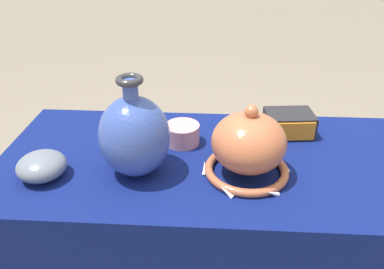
{
  "coord_description": "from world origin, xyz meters",
  "views": [
    {
      "loc": [
        0.0,
        -0.9,
        1.34
      ],
      "look_at": [
        -0.05,
        -0.04,
        0.85
      ],
      "focal_mm": 35.0,
      "sensor_mm": 36.0,
      "label": 1
    }
  ],
  "objects_px": {
    "mosaic_tile_box": "(289,123)",
    "vase_dome_bell": "(248,147)",
    "pot_squat_rose": "(182,134)",
    "bowl_shallow_slate": "(41,166)",
    "vase_tall_bulbous": "(134,135)"
  },
  "relations": [
    {
      "from": "vase_dome_bell",
      "to": "mosaic_tile_box",
      "type": "bearing_deg",
      "value": 57.07
    },
    {
      "from": "pot_squat_rose",
      "to": "bowl_shallow_slate",
      "type": "height_order",
      "value": "bowl_shallow_slate"
    },
    {
      "from": "vase_dome_bell",
      "to": "mosaic_tile_box",
      "type": "height_order",
      "value": "vase_dome_bell"
    },
    {
      "from": "vase_tall_bulbous",
      "to": "pot_squat_rose",
      "type": "xyz_separation_m",
      "value": [
        0.11,
        0.16,
        -0.08
      ]
    },
    {
      "from": "mosaic_tile_box",
      "to": "vase_dome_bell",
      "type": "bearing_deg",
      "value": -129.02
    },
    {
      "from": "vase_dome_bell",
      "to": "pot_squat_rose",
      "type": "bearing_deg",
      "value": 141.04
    },
    {
      "from": "vase_tall_bulbous",
      "to": "mosaic_tile_box",
      "type": "relative_size",
      "value": 1.73
    },
    {
      "from": "vase_tall_bulbous",
      "to": "vase_dome_bell",
      "type": "xyz_separation_m",
      "value": [
        0.29,
        0.01,
        -0.03
      ]
    },
    {
      "from": "mosaic_tile_box",
      "to": "bowl_shallow_slate",
      "type": "relative_size",
      "value": 1.23
    },
    {
      "from": "pot_squat_rose",
      "to": "vase_dome_bell",
      "type": "bearing_deg",
      "value": -38.96
    },
    {
      "from": "mosaic_tile_box",
      "to": "pot_squat_rose",
      "type": "bearing_deg",
      "value": -172.81
    },
    {
      "from": "vase_dome_bell",
      "to": "bowl_shallow_slate",
      "type": "height_order",
      "value": "vase_dome_bell"
    },
    {
      "from": "pot_squat_rose",
      "to": "vase_tall_bulbous",
      "type": "bearing_deg",
      "value": -124.89
    },
    {
      "from": "vase_tall_bulbous",
      "to": "vase_dome_bell",
      "type": "distance_m",
      "value": 0.29
    },
    {
      "from": "pot_squat_rose",
      "to": "bowl_shallow_slate",
      "type": "distance_m",
      "value": 0.4
    }
  ]
}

